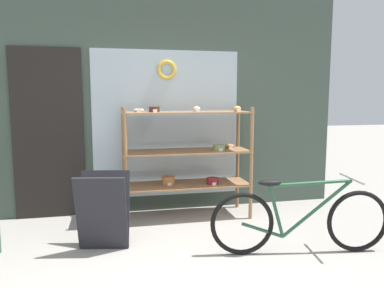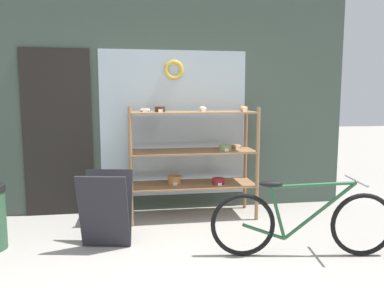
# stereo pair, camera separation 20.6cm
# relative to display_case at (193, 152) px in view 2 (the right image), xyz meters

# --- Properties ---
(storefront_facade) EXTENTS (5.11, 0.13, 3.43)m
(storefront_facade) POSITION_rel_display_case_xyz_m (-0.43, 0.41, 0.84)
(storefront_facade) COLOR #3D4C42
(storefront_facade) RESTS_ON ground_plane
(display_case) EXTENTS (1.56, 0.54, 1.39)m
(display_case) POSITION_rel_display_case_xyz_m (0.00, 0.00, 0.00)
(display_case) COLOR #8E6642
(display_case) RESTS_ON ground_plane
(bicycle) EXTENTS (1.73, 0.46, 0.74)m
(bicycle) POSITION_rel_display_case_xyz_m (0.83, -1.32, -0.49)
(bicycle) COLOR black
(bicycle) RESTS_ON ground_plane
(sandwich_board) EXTENTS (0.55, 0.46, 0.76)m
(sandwich_board) POSITION_rel_display_case_xyz_m (-1.02, -0.81, -0.44)
(sandwich_board) COLOR #232328
(sandwich_board) RESTS_ON ground_plane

